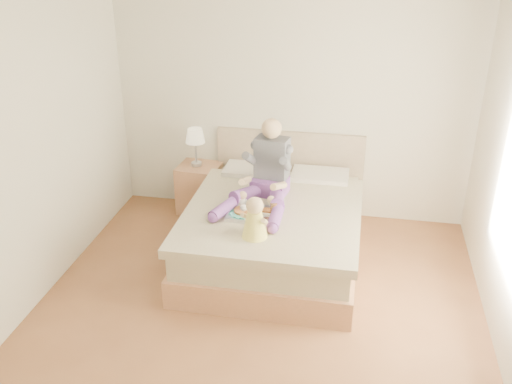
% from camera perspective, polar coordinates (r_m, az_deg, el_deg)
% --- Properties ---
extents(room, '(4.02, 4.22, 2.71)m').
position_cam_1_polar(room, '(4.39, 1.02, 3.25)').
color(room, brown).
rests_on(room, ground).
extents(bed, '(1.70, 2.18, 1.00)m').
position_cam_1_polar(bed, '(5.88, 1.98, -3.48)').
color(bed, '#A06E4B').
rests_on(bed, ground).
extents(nightstand, '(0.51, 0.46, 0.58)m').
position_cam_1_polar(nightstand, '(6.79, -5.62, 0.38)').
color(nightstand, '#A06E4B').
rests_on(nightstand, ground).
extents(lamp, '(0.22, 0.22, 0.45)m').
position_cam_1_polar(lamp, '(6.56, -6.10, 5.41)').
color(lamp, silver).
rests_on(lamp, nightstand).
extents(adult, '(0.69, 1.04, 0.83)m').
position_cam_1_polar(adult, '(5.70, 1.02, 1.57)').
color(adult, '#623584').
rests_on(adult, bed).
extents(tray, '(0.49, 0.39, 0.13)m').
position_cam_1_polar(tray, '(5.46, -0.27, -2.04)').
color(tray, silver).
rests_on(tray, bed).
extents(baby, '(0.27, 0.35, 0.39)m').
position_cam_1_polar(baby, '(5.05, -0.08, -2.87)').
color(baby, '#E9DC49').
rests_on(baby, bed).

